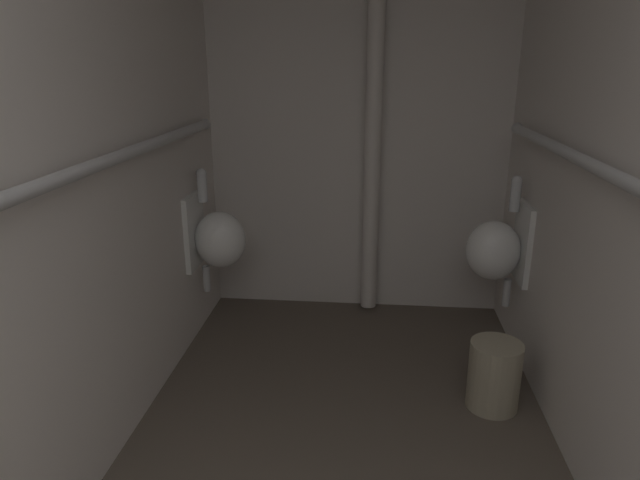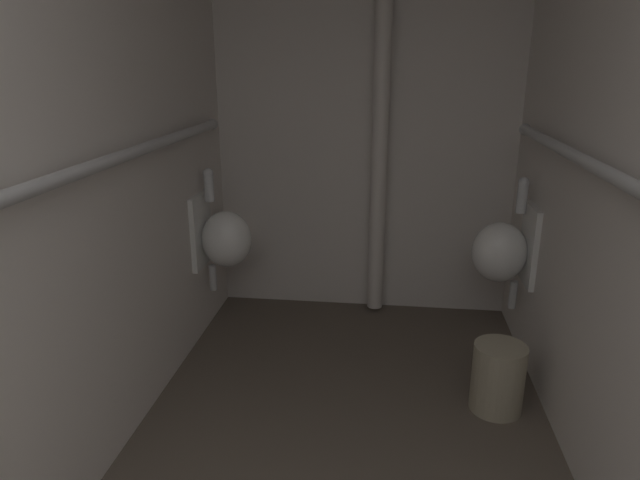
% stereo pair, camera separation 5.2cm
% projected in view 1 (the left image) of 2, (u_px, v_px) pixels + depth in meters
% --- Properties ---
extents(wall_left, '(0.06, 3.94, 2.52)m').
position_uv_depth(wall_left, '(33.00, 178.00, 1.80)').
color(wall_left, silver).
rests_on(wall_left, ground).
extents(wall_back, '(2.03, 0.06, 2.52)m').
position_uv_depth(wall_back, '(358.00, 119.00, 3.55)').
color(wall_back, silver).
rests_on(wall_back, ground).
extents(urinal_left_mid, '(0.32, 0.30, 0.76)m').
position_uv_depth(urinal_left_mid, '(217.00, 238.00, 3.31)').
color(urinal_left_mid, white).
extents(urinal_right_mid, '(0.32, 0.30, 0.76)m').
position_uv_depth(urinal_right_mid, '(497.00, 249.00, 3.12)').
color(urinal_right_mid, white).
extents(supply_pipe_left, '(0.06, 3.19, 0.06)m').
position_uv_depth(supply_pipe_left, '(66.00, 177.00, 1.83)').
color(supply_pipe_left, '#B2B2B2').
extents(standpipe_back_wall, '(0.10, 0.10, 2.47)m').
position_uv_depth(standpipe_back_wall, '(373.00, 121.00, 3.43)').
color(standpipe_back_wall, silver).
rests_on(standpipe_back_wall, ground).
extents(waste_bin, '(0.25, 0.25, 0.34)m').
position_uv_depth(waste_bin, '(494.00, 375.00, 2.70)').
color(waste_bin, '#9E937A').
rests_on(waste_bin, ground).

